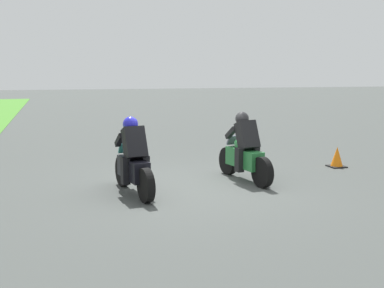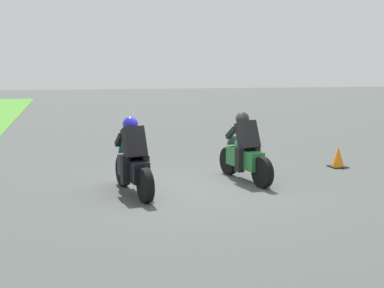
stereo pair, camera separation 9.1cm
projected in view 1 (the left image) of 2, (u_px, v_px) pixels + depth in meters
The scene contains 4 objects.
ground_plane at pixel (191, 187), 9.66m from camera, with size 120.00×120.00×0.00m, color #444845.
rider_lane_a at pixel (245, 153), 10.16m from camera, with size 2.04×0.60×1.51m.
rider_lane_b at pixel (133, 162), 9.05m from camera, with size 2.04×0.60×1.51m.
traffic_cone at pixel (337, 158), 11.70m from camera, with size 0.40×0.40×0.51m.
Camera 1 is at (-9.03, 2.66, 2.35)m, focal length 43.57 mm.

